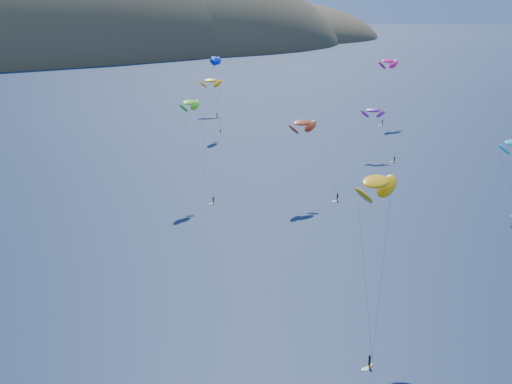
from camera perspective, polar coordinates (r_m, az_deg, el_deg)
name	(u,v)px	position (r m, az deg, el deg)	size (l,w,h in m)	color
island	(2,65)	(617.22, -19.65, 9.54)	(730.00, 300.00, 210.00)	#3D3526
kitesurfer_2	(376,182)	(102.04, 9.57, 0.82)	(12.45, 12.58, 25.52)	yellow
kitesurfer_3	(189,102)	(171.19, -5.37, 7.15)	(7.62, 11.90, 25.12)	yellow
kitesurfer_4	(215,58)	(250.03, -3.28, 10.64)	(8.38, 8.48, 28.27)	yellow
kitesurfer_6	(373,110)	(216.82, 9.35, 6.46)	(7.65, 12.73, 16.05)	yellow
kitesurfer_8	(388,61)	(272.43, 10.52, 10.28)	(10.34, 6.28, 25.98)	yellow
kitesurfer_9	(302,123)	(169.68, 3.72, 5.55)	(11.53, 9.28, 20.91)	yellow
kitesurfer_11	(210,80)	(289.38, -3.67, 8.90)	(9.56, 11.27, 16.16)	yellow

